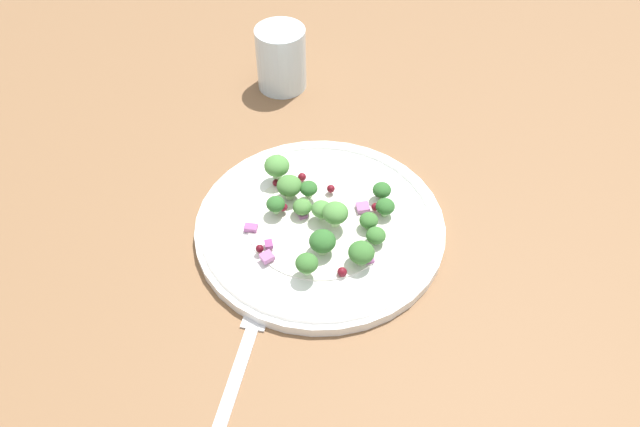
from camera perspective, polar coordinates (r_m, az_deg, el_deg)
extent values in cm
cube|color=brown|center=(68.41, -1.32, -3.64)|extent=(180.00, 180.00, 2.00)
cylinder|color=white|center=(68.78, 0.00, -1.18)|extent=(27.06, 27.06, 1.20)
torus|color=white|center=(68.33, 0.00, -0.85)|extent=(25.89, 25.89, 1.00)
cylinder|color=white|center=(68.25, 0.00, -0.79)|extent=(15.69, 15.69, 0.20)
cylinder|color=#ADD18E|center=(69.79, -1.38, 1.79)|extent=(0.74, 0.74, 0.74)
ellipsoid|color=#2D6028|center=(69.16, -1.39, 2.30)|extent=(1.97, 1.97, 1.47)
cylinder|color=#8EB77A|center=(62.82, -1.18, -5.08)|extent=(0.86, 0.86, 0.86)
ellipsoid|color=#386B2D|center=(62.01, -1.20, -4.50)|extent=(2.29, 2.29, 1.72)
cylinder|color=#9EC684|center=(72.05, -3.86, 3.57)|extent=(1.08, 1.08, 1.08)
ellipsoid|color=#4C843D|center=(71.17, -3.91, 4.32)|extent=(2.87, 2.87, 2.15)
cylinder|color=#8EB77A|center=(67.76, 0.12, -0.14)|extent=(0.80, 0.80, 0.80)
ellipsoid|color=#4C843D|center=(67.05, 0.12, 0.41)|extent=(2.15, 2.15, 1.61)
cylinder|color=#8EB77A|center=(64.38, 3.71, -4.20)|extent=(1.01, 1.01, 1.01)
ellipsoid|color=#386B2D|center=(63.44, 3.76, -3.53)|extent=(2.68, 2.68, 2.01)
cylinder|color=#9EC684|center=(68.93, 5.85, 0.11)|extent=(0.78, 0.78, 0.78)
ellipsoid|color=#2D6028|center=(68.24, 5.91, 0.64)|extent=(2.08, 2.08, 1.56)
cylinder|color=#8EB77A|center=(70.35, 5.55, 1.60)|extent=(0.77, 0.77, 0.77)
ellipsoid|color=#2D6028|center=(69.69, 5.60, 2.13)|extent=(2.06, 2.06, 1.54)
cylinder|color=#8EB77A|center=(67.60, 4.38, -1.13)|extent=(0.75, 0.75, 0.75)
ellipsoid|color=#386B2D|center=(66.93, 4.42, -0.61)|extent=(2.01, 2.01, 1.50)
cylinder|color=#ADD18E|center=(66.94, 1.38, -0.65)|extent=(1.03, 1.03, 1.03)
ellipsoid|color=#4C843D|center=(66.03, 1.40, 0.07)|extent=(2.75, 2.75, 2.06)
cylinder|color=#ADD18E|center=(65.17, 0.22, -3.21)|extent=(1.04, 1.04, 1.04)
ellipsoid|color=#2D6028|center=(64.21, 0.22, -2.51)|extent=(2.76, 2.76, 2.07)
cylinder|color=#9EC684|center=(66.67, 5.01, -2.20)|extent=(0.78, 0.78, 0.78)
ellipsoid|color=#386B2D|center=(65.97, 5.07, -1.68)|extent=(2.07, 2.07, 1.55)
cylinder|color=#9EC684|center=(70.19, -2.76, 1.81)|extent=(1.04, 1.04, 1.04)
ellipsoid|color=#477A38|center=(69.30, -2.80, 2.53)|extent=(2.77, 2.77, 2.08)
cylinder|color=#8EB77A|center=(68.57, -3.99, 0.34)|extent=(0.76, 0.76, 0.76)
ellipsoid|color=#2D6028|center=(67.91, -4.03, 0.87)|extent=(2.03, 2.03, 1.52)
cylinder|color=#8EB77A|center=(68.74, -1.60, 0.08)|extent=(0.78, 0.78, 0.78)
ellipsoid|color=#477A38|center=(68.06, -1.61, 0.61)|extent=(2.09, 2.09, 1.57)
sphere|color=maroon|center=(63.37, 2.01, -5.28)|extent=(0.98, 0.98, 0.98)
sphere|color=maroon|center=(72.05, -3.99, 2.80)|extent=(0.82, 0.82, 0.82)
sphere|color=maroon|center=(72.03, -1.63, 3.33)|extent=(0.95, 0.95, 0.95)
sphere|color=maroon|center=(68.85, 5.01, 0.60)|extent=(0.89, 0.89, 0.89)
sphere|color=maroon|center=(68.57, -3.33, 0.58)|extent=(0.91, 0.91, 0.91)
sphere|color=maroon|center=(70.57, 0.98, 2.26)|extent=(0.90, 0.90, 0.90)
sphere|color=#4C0A14|center=(65.15, -5.47, -3.18)|extent=(0.85, 0.85, 0.85)
cube|color=#843D75|center=(64.85, 4.47, -4.10)|extent=(1.18, 1.08, 0.39)
cube|color=#843D75|center=(65.66, -4.65, -2.78)|extent=(1.20, 1.06, 0.44)
cube|color=#A35B93|center=(68.68, -1.60, -0.07)|extent=(1.43, 1.29, 0.50)
cube|color=#A35B93|center=(69.26, 3.88, 0.54)|extent=(1.62, 1.66, 0.59)
cube|color=#934C84|center=(67.68, -6.26, -1.29)|extent=(1.03, 1.47, 0.53)
cube|color=#A35B93|center=(64.60, -4.81, -3.92)|extent=(1.68, 1.69, 0.55)
cube|color=silver|center=(58.40, -8.32, -16.38)|extent=(15.01, 3.50, 0.50)
cube|color=silver|center=(62.66, -5.70, -8.96)|extent=(3.93, 2.93, 0.50)
cylinder|color=silver|center=(86.69, -3.53, 13.80)|extent=(6.64, 6.64, 8.56)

